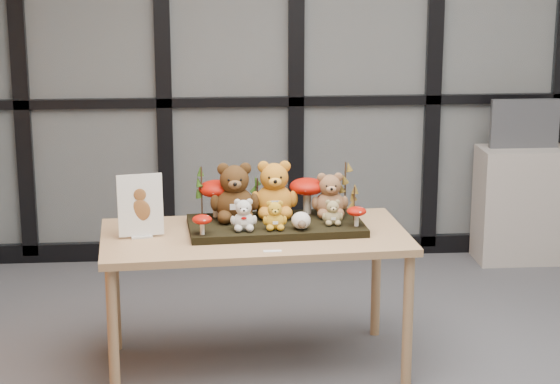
{
  "coord_description": "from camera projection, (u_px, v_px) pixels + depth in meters",
  "views": [
    {
      "loc": [
        -1.06,
        -4.0,
        2.1
      ],
      "look_at": [
        -0.7,
        0.65,
        0.91
      ],
      "focal_mm": 65.0,
      "sensor_mm": 36.0,
      "label": 1
    }
  ],
  "objects": [
    {
      "name": "monitor",
      "position": [
        525.0,
        124.0,
        6.52
      ],
      "size": [
        0.45,
        0.05,
        0.32
      ],
      "color": "#4A4C52",
      "rests_on": "cabinet"
    },
    {
      "name": "sprig_green_far_left",
      "position": [
        202.0,
        193.0,
        4.99
      ],
      "size": [
        0.05,
        0.05,
        0.27
      ],
      "primitive_type": null,
      "color": "#163A0D",
      "rests_on": "diorama_tray"
    },
    {
      "name": "plush_cream_hedgehog",
      "position": [
        301.0,
        220.0,
        4.84
      ],
      "size": [
        0.07,
        0.07,
        0.09
      ],
      "primitive_type": null,
      "rotation": [
        0.0,
        0.0,
        0.07
      ],
      "color": "silver",
      "rests_on": "diorama_tray"
    },
    {
      "name": "cabinet",
      "position": [
        521.0,
        205.0,
        6.64
      ],
      "size": [
        0.57,
        0.33,
        0.76
      ],
      "primitive_type": "cube",
      "color": "#AAA198",
      "rests_on": "floor"
    },
    {
      "name": "sprig_green_centre",
      "position": [
        257.0,
        196.0,
        5.09
      ],
      "size": [
        0.05,
        0.05,
        0.18
      ],
      "primitive_type": null,
      "color": "#163A0D",
      "rests_on": "diorama_tray"
    },
    {
      "name": "diorama_tray",
      "position": [
        276.0,
        226.0,
        4.97
      ],
      "size": [
        0.88,
        0.48,
        0.04
      ],
      "primitive_type": "cube",
      "rotation": [
        0.0,
        0.0,
        0.07
      ],
      "color": "black",
      "rests_on": "display_table"
    },
    {
      "name": "sprig_green_mid_left",
      "position": [
        223.0,
        196.0,
        5.06
      ],
      "size": [
        0.05,
        0.05,
        0.21
      ],
      "primitive_type": null,
      "color": "#163A0D",
      "rests_on": "diorama_tray"
    },
    {
      "name": "room_shell",
      "position": [
        466.0,
        42.0,
        4.05
      ],
      "size": [
        5.0,
        5.0,
        5.0
      ],
      "color": "#B6B3AC",
      "rests_on": "floor"
    },
    {
      "name": "mushroom_front_left",
      "position": [
        202.0,
        224.0,
        4.75
      ],
      "size": [
        0.09,
        0.09,
        0.1
      ],
      "primitive_type": null,
      "color": "#9E0F05",
      "rests_on": "diorama_tray"
    },
    {
      "name": "mushroom_front_right",
      "position": [
        357.0,
        216.0,
        4.89
      ],
      "size": [
        0.09,
        0.09,
        0.11
      ],
      "primitive_type": null,
      "color": "#9E0F05",
      "rests_on": "diorama_tray"
    },
    {
      "name": "bear_white_bow",
      "position": [
        244.0,
        213.0,
        4.82
      ],
      "size": [
        0.14,
        0.12,
        0.17
      ],
      "primitive_type": null,
      "rotation": [
        0.0,
        0.0,
        0.07
      ],
      "color": "silver",
      "rests_on": "diorama_tray"
    },
    {
      "name": "label_card",
      "position": [
        272.0,
        251.0,
        4.63
      ],
      "size": [
        0.08,
        0.03,
        0.0
      ],
      "primitive_type": "cube",
      "color": "white",
      "rests_on": "display_table"
    },
    {
      "name": "glass_partition",
      "position": [
        366.0,
        44.0,
        6.5
      ],
      "size": [
        4.9,
        0.06,
        2.78
      ],
      "color": "#2D383F",
      "rests_on": "floor"
    },
    {
      "name": "bear_pooh_yellow",
      "position": [
        274.0,
        186.0,
        5.04
      ],
      "size": [
        0.25,
        0.23,
        0.31
      ],
      "primitive_type": null,
      "rotation": [
        0.0,
        0.0,
        0.07
      ],
      "color": "orange",
      "rests_on": "diorama_tray"
    },
    {
      "name": "sprig_dry_mid_right",
      "position": [
        354.0,
        203.0,
        4.98
      ],
      "size": [
        0.05,
        0.05,
        0.17
      ],
      "primitive_type": null,
      "color": "brown",
      "rests_on": "diorama_tray"
    },
    {
      "name": "mushroom_back_right",
      "position": [
        307.0,
        194.0,
        5.09
      ],
      "size": [
        0.18,
        0.18,
        0.2
      ],
      "primitive_type": null,
      "color": "#9E0F05",
      "rests_on": "diorama_tray"
    },
    {
      "name": "bear_brown_medium",
      "position": [
        234.0,
        189.0,
        4.97
      ],
      "size": [
        0.26,
        0.23,
        0.32
      ],
      "primitive_type": null,
      "rotation": [
        0.0,
        0.0,
        0.07
      ],
      "color": "#412811",
      "rests_on": "diorama_tray"
    },
    {
      "name": "sprig_dry_far_right",
      "position": [
        345.0,
        188.0,
        5.07
      ],
      "size": [
        0.05,
        0.05,
        0.27
      ],
      "primitive_type": null,
      "color": "brown",
      "rests_on": "diorama_tray"
    },
    {
      "name": "sign_holder",
      "position": [
        140.0,
        208.0,
        4.81
      ],
      "size": [
        0.22,
        0.08,
        0.31
      ],
      "rotation": [
        0.0,
        0.0,
        0.18
      ],
      "color": "silver",
      "rests_on": "display_table"
    },
    {
      "name": "bear_beige_small",
      "position": [
        333.0,
        211.0,
        4.91
      ],
      "size": [
        0.11,
        0.1,
        0.14
      ],
      "primitive_type": null,
      "rotation": [
        0.0,
        0.0,
        0.07
      ],
      "color": "tan",
      "rests_on": "diorama_tray"
    },
    {
      "name": "bear_small_yellow",
      "position": [
        275.0,
        214.0,
        4.83
      ],
      "size": [
        0.12,
        0.11,
        0.15
      ],
      "primitive_type": null,
      "rotation": [
        0.0,
        0.0,
        0.07
      ],
      "color": "gold",
      "rests_on": "diorama_tray"
    },
    {
      "name": "bear_tan_back",
      "position": [
        330.0,
        192.0,
        5.05
      ],
      "size": [
        0.2,
        0.18,
        0.24
      ],
      "primitive_type": null,
      "rotation": [
        0.0,
        0.0,
        0.07
      ],
      "color": "brown",
      "rests_on": "diorama_tray"
    },
    {
      "name": "display_table",
      "position": [
        255.0,
        247.0,
        4.92
      ],
      "size": [
        1.52,
        0.83,
        0.69
      ],
      "rotation": [
        0.0,
        0.0,
        0.07
      ],
      "color": "tan",
      "rests_on": "floor"
    },
    {
      "name": "mushroom_back_left",
      "position": [
        217.0,
        197.0,
        5.04
      ],
      "size": [
        0.18,
        0.18,
        0.2
      ],
      "primitive_type": null,
      "color": "#9E0F05",
      "rests_on": "diorama_tray"
    }
  ]
}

